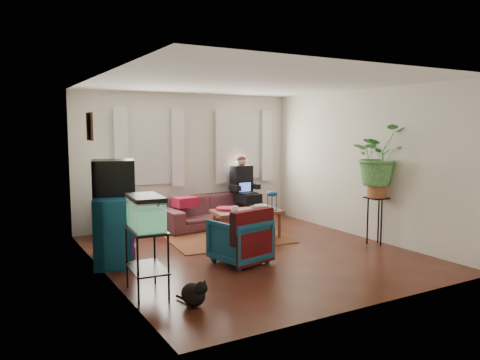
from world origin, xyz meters
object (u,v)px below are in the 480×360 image
sofa (213,206)px  plant_stand (376,221)px  side_table (110,218)px  armchair (240,238)px  dresser (113,229)px  aquarium_stand (147,261)px  coffee_table (247,224)px

sofa → plant_stand: bearing=-61.2°
side_table → plant_stand: size_ratio=0.85×
armchair → plant_stand: bearing=163.7°
side_table → dresser: dresser is taller
sofa → side_table: size_ratio=3.15×
aquarium_stand → side_table: bearing=88.2°
aquarium_stand → sofa: bearing=56.7°
sofa → coffee_table: size_ratio=1.77×
side_table → coffee_table: side_table is taller
aquarium_stand → coffee_table: size_ratio=0.64×
armchair → coffee_table: 1.55m
sofa → plant_stand: sofa is taller
aquarium_stand → coffee_table: 3.05m
sofa → aquarium_stand: bearing=-133.2°
armchair → side_table: bearing=-76.9°
dresser → coffee_table: 2.45m
sofa → coffee_table: 1.16m
dresser → plant_stand: dresser is taller
aquarium_stand → armchair: aquarium_stand is taller
aquarium_stand → plant_stand: plant_stand is taller
armchair → coffee_table: (0.87, 1.28, -0.11)m
coffee_table → dresser: bearing=-164.8°
sofa → dresser: (-2.31, -1.45, 0.07)m
dresser → armchair: bearing=-17.4°
sofa → armchair: bearing=-112.7°
dresser → coffee_table: (2.42, 0.31, -0.23)m
coffee_table → plant_stand: bearing=-33.4°
sofa → aquarium_stand: sofa is taller
coffee_table → aquarium_stand: bearing=-135.0°
sofa → coffee_table: bearing=-89.8°
coffee_table → armchair: bearing=-116.2°
side_table → coffee_table: bearing=-31.0°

